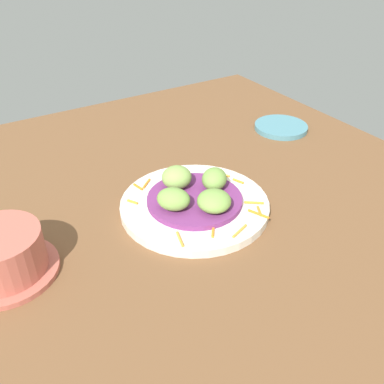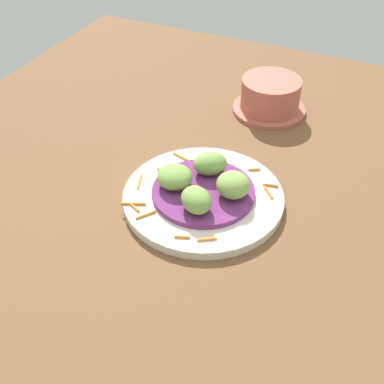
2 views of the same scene
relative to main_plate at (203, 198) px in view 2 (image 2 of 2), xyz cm
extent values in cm
cube|color=brown|center=(-1.63, 5.60, -1.74)|extent=(110.00, 110.00, 2.00)
cylinder|color=silver|center=(0.00, 0.00, 0.00)|extent=(25.12, 25.12, 1.47)
cylinder|color=#702D6B|center=(0.00, 0.00, 1.18)|extent=(16.04, 16.04, 0.89)
cylinder|color=orange|center=(-5.73, -8.12, 0.94)|extent=(2.25, 2.84, 0.40)
cylinder|color=orange|center=(5.22, 9.01, 0.94)|extent=(1.93, 1.35, 0.40)
cylinder|color=orange|center=(4.49, -8.97, 0.94)|extent=(2.57, 1.84, 0.40)
cylinder|color=orange|center=(-7.36, 7.21, 0.94)|extent=(3.35, 1.30, 0.40)
cylinder|color=orange|center=(-8.64, -6.75, 0.94)|extent=(3.63, 1.87, 0.40)
cylinder|color=orange|center=(-8.43, 1.99, 0.94)|extent=(2.42, 1.96, 0.40)
cylinder|color=orange|center=(9.16, 4.41, 0.94)|extent=(2.21, 2.43, 0.40)
cylinder|color=orange|center=(1.12, -10.02, 0.94)|extent=(2.22, 1.16, 0.40)
cylinder|color=orange|center=(-10.51, -1.51, 0.94)|extent=(1.66, 3.56, 0.40)
cylinder|color=orange|center=(-8.09, -7.37, 0.94)|extent=(2.36, 1.42, 0.40)
cylinder|color=orange|center=(8.96, 6.18, 0.94)|extent=(2.41, 0.90, 0.40)
ellipsoid|color=#84A851|center=(4.50, 0.81, 3.50)|extent=(7.29, 7.32, 3.75)
ellipsoid|color=#759E47|center=(-0.81, 4.50, 3.37)|extent=(7.02, 6.89, 3.47)
ellipsoid|color=#759E47|center=(-4.50, -0.81, 3.24)|extent=(7.70, 7.69, 3.21)
ellipsoid|color=#759E47|center=(0.81, -4.50, 3.36)|extent=(6.87, 6.76, 3.46)
cylinder|color=#B75B4C|center=(0.87, 30.51, -0.34)|extent=(14.39, 14.39, 0.80)
cylinder|color=#B75B4C|center=(0.87, 30.51, 3.06)|extent=(11.49, 11.49, 5.99)
camera|label=1|loc=(-50.17, 31.76, 41.89)|focal=40.11mm
camera|label=2|loc=(23.25, -54.87, 51.32)|focal=47.01mm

